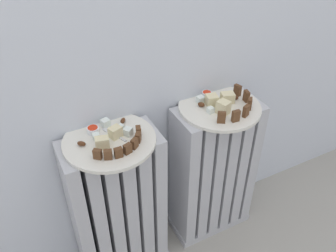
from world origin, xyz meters
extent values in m
cube|color=#B2B2B7|center=(-0.35, 0.28, 0.33)|extent=(0.04, 0.17, 0.59)
cube|color=#B2B2B7|center=(-0.29, 0.28, 0.33)|extent=(0.04, 0.17, 0.59)
cube|color=#B2B2B7|center=(-0.24, 0.28, 0.33)|extent=(0.04, 0.17, 0.59)
cube|color=#B2B2B7|center=(-0.18, 0.28, 0.33)|extent=(0.04, 0.17, 0.59)
cube|color=#B2B2B7|center=(-0.12, 0.28, 0.33)|extent=(0.04, 0.17, 0.59)
cube|color=#B2B2B7|center=(-0.07, 0.28, 0.33)|extent=(0.04, 0.17, 0.59)
cube|color=#B2B2B7|center=(0.21, 0.28, 0.01)|extent=(0.34, 0.17, 0.03)
cube|color=#B2B2B7|center=(0.07, 0.28, 0.33)|extent=(0.04, 0.17, 0.59)
cube|color=#B2B2B7|center=(0.12, 0.28, 0.33)|extent=(0.04, 0.17, 0.59)
cube|color=#B2B2B7|center=(0.18, 0.28, 0.33)|extent=(0.04, 0.17, 0.59)
cube|color=#B2B2B7|center=(0.24, 0.28, 0.33)|extent=(0.04, 0.17, 0.59)
cube|color=#B2B2B7|center=(0.29, 0.28, 0.33)|extent=(0.04, 0.17, 0.59)
cube|color=#B2B2B7|center=(0.35, 0.28, 0.33)|extent=(0.04, 0.17, 0.59)
cylinder|color=silver|center=(-0.21, 0.28, 0.63)|extent=(0.30, 0.30, 0.01)
cylinder|color=silver|center=(0.21, 0.28, 0.63)|extent=(0.30, 0.30, 0.01)
cube|color=#56351E|center=(-0.27, 0.21, 0.65)|extent=(0.03, 0.03, 0.03)
cube|color=#56351E|center=(-0.24, 0.19, 0.65)|extent=(0.03, 0.02, 0.03)
cube|color=#56351E|center=(-0.21, 0.19, 0.65)|extent=(0.02, 0.02, 0.03)
cube|color=#56351E|center=(-0.18, 0.19, 0.65)|extent=(0.03, 0.02, 0.03)
cube|color=#56351E|center=(-0.15, 0.20, 0.65)|extent=(0.03, 0.03, 0.03)
cube|color=#56351E|center=(-0.13, 0.23, 0.65)|extent=(0.03, 0.03, 0.03)
cube|color=#56351E|center=(-0.12, 0.25, 0.65)|extent=(0.02, 0.03, 0.03)
cube|color=beige|center=(-0.19, 0.28, 0.65)|extent=(0.05, 0.04, 0.04)
cube|color=beige|center=(-0.24, 0.25, 0.65)|extent=(0.05, 0.04, 0.04)
cube|color=white|center=(-0.16, 0.31, 0.64)|extent=(0.02, 0.02, 0.02)
cube|color=white|center=(-0.19, 0.35, 0.65)|extent=(0.03, 0.03, 0.03)
cube|color=white|center=(-0.15, 0.27, 0.65)|extent=(0.03, 0.03, 0.02)
cube|color=white|center=(-0.24, 0.30, 0.64)|extent=(0.02, 0.02, 0.02)
ellipsoid|color=#4C2814|center=(-0.29, 0.29, 0.64)|extent=(0.03, 0.03, 0.02)
ellipsoid|color=#4C2814|center=(-0.14, 0.34, 0.64)|extent=(0.03, 0.03, 0.02)
cylinder|color=white|center=(-0.24, 0.33, 0.64)|extent=(0.04, 0.04, 0.02)
cylinder|color=red|center=(-0.24, 0.33, 0.65)|extent=(0.03, 0.03, 0.01)
cube|color=#56351E|center=(0.15, 0.19, 0.66)|extent=(0.03, 0.03, 0.04)
cube|color=#56351E|center=(0.20, 0.18, 0.66)|extent=(0.03, 0.01, 0.04)
cube|color=#56351E|center=(0.25, 0.19, 0.66)|extent=(0.03, 0.02, 0.04)
cube|color=#56351E|center=(0.29, 0.22, 0.66)|extent=(0.03, 0.03, 0.04)
cube|color=#56351E|center=(0.31, 0.26, 0.66)|extent=(0.02, 0.03, 0.04)
cube|color=#56351E|center=(0.31, 0.31, 0.66)|extent=(0.02, 0.03, 0.04)
cube|color=beige|center=(0.24, 0.29, 0.65)|extent=(0.05, 0.05, 0.04)
cube|color=beige|center=(0.18, 0.30, 0.65)|extent=(0.05, 0.05, 0.04)
cube|color=beige|center=(0.19, 0.24, 0.66)|extent=(0.05, 0.05, 0.05)
cube|color=white|center=(0.15, 0.26, 0.64)|extent=(0.02, 0.02, 0.02)
cube|color=white|center=(0.20, 0.27, 0.64)|extent=(0.03, 0.03, 0.02)
cube|color=white|center=(0.16, 0.33, 0.65)|extent=(0.03, 0.03, 0.02)
ellipsoid|color=#4C2814|center=(0.15, 0.31, 0.64)|extent=(0.03, 0.03, 0.02)
ellipsoid|color=#4C2814|center=(0.28, 0.29, 0.64)|extent=(0.03, 0.03, 0.02)
cylinder|color=white|center=(0.19, 0.34, 0.65)|extent=(0.04, 0.04, 0.03)
cylinder|color=red|center=(0.19, 0.34, 0.65)|extent=(0.03, 0.03, 0.01)
cube|color=silver|center=(-0.18, 0.28, 0.64)|extent=(0.03, 0.07, 0.00)
cube|color=silver|center=(-0.20, 0.33, 0.64)|extent=(0.03, 0.03, 0.00)
camera|label=1|loc=(-0.44, -0.58, 1.34)|focal=38.11mm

